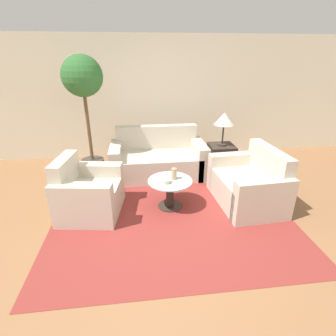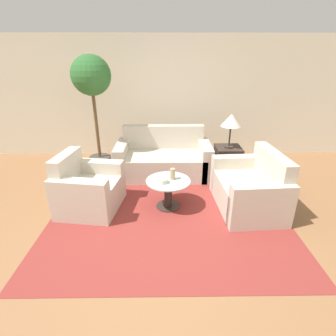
{
  "view_description": "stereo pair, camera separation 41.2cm",
  "coord_description": "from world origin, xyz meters",
  "px_view_note": "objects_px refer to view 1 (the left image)",
  "views": [
    {
      "loc": [
        -0.35,
        -2.94,
        2.2
      ],
      "look_at": [
        0.11,
        0.81,
        0.55
      ],
      "focal_mm": 28.0,
      "sensor_mm": 36.0,
      "label": 1
    },
    {
      "loc": [
        0.06,
        -2.97,
        2.2
      ],
      "look_at": [
        0.11,
        0.81,
        0.55
      ],
      "focal_mm": 28.0,
      "sensor_mm": 36.0,
      "label": 2
    }
  ],
  "objects_px": {
    "table_lamp": "(224,120)",
    "potted_plant": "(84,92)",
    "coffee_table": "(170,190)",
    "armchair": "(86,194)",
    "vase": "(174,174)",
    "sofa_main": "(158,160)",
    "loveseat": "(250,185)",
    "bowl": "(166,181)"
  },
  "relations": [
    {
      "from": "armchair",
      "to": "loveseat",
      "type": "distance_m",
      "value": 2.53
    },
    {
      "from": "loveseat",
      "to": "bowl",
      "type": "distance_m",
      "value": 1.37
    },
    {
      "from": "table_lamp",
      "to": "sofa_main",
      "type": "bearing_deg",
      "value": 174.08
    },
    {
      "from": "armchair",
      "to": "coffee_table",
      "type": "distance_m",
      "value": 1.25
    },
    {
      "from": "armchair",
      "to": "table_lamp",
      "type": "relative_size",
      "value": 1.64
    },
    {
      "from": "table_lamp",
      "to": "potted_plant",
      "type": "height_order",
      "value": "potted_plant"
    },
    {
      "from": "coffee_table",
      "to": "table_lamp",
      "type": "height_order",
      "value": "table_lamp"
    },
    {
      "from": "table_lamp",
      "to": "coffee_table",
      "type": "bearing_deg",
      "value": -135.64
    },
    {
      "from": "armchair",
      "to": "vase",
      "type": "relative_size",
      "value": 5.84
    },
    {
      "from": "coffee_table",
      "to": "bowl",
      "type": "height_order",
      "value": "bowl"
    },
    {
      "from": "coffee_table",
      "to": "bowl",
      "type": "relative_size",
      "value": 4.71
    },
    {
      "from": "bowl",
      "to": "coffee_table",
      "type": "bearing_deg",
      "value": 45.7
    },
    {
      "from": "loveseat",
      "to": "potted_plant",
      "type": "distance_m",
      "value": 3.22
    },
    {
      "from": "table_lamp",
      "to": "loveseat",
      "type": "bearing_deg",
      "value": -83.81
    },
    {
      "from": "sofa_main",
      "to": "vase",
      "type": "distance_m",
      "value": 1.26
    },
    {
      "from": "loveseat",
      "to": "table_lamp",
      "type": "distance_m",
      "value": 1.39
    },
    {
      "from": "coffee_table",
      "to": "potted_plant",
      "type": "xyz_separation_m",
      "value": [
        -1.34,
        1.34,
        1.31
      ]
    },
    {
      "from": "sofa_main",
      "to": "loveseat",
      "type": "distance_m",
      "value": 1.86
    },
    {
      "from": "sofa_main",
      "to": "coffee_table",
      "type": "height_order",
      "value": "sofa_main"
    },
    {
      "from": "table_lamp",
      "to": "potted_plant",
      "type": "xyz_separation_m",
      "value": [
        -2.5,
        0.21,
        0.51
      ]
    },
    {
      "from": "armchair",
      "to": "loveseat",
      "type": "height_order",
      "value": "loveseat"
    },
    {
      "from": "vase",
      "to": "sofa_main",
      "type": "bearing_deg",
      "value": 96.62
    },
    {
      "from": "loveseat",
      "to": "table_lamp",
      "type": "height_order",
      "value": "table_lamp"
    },
    {
      "from": "sofa_main",
      "to": "loveseat",
      "type": "relative_size",
      "value": 1.38
    },
    {
      "from": "sofa_main",
      "to": "coffee_table",
      "type": "bearing_deg",
      "value": -86.55
    },
    {
      "from": "table_lamp",
      "to": "bowl",
      "type": "xyz_separation_m",
      "value": [
        -1.23,
        -1.21,
        -0.6
      ]
    },
    {
      "from": "bowl",
      "to": "armchair",
      "type": "bearing_deg",
      "value": 176.26
    },
    {
      "from": "armchair",
      "to": "table_lamp",
      "type": "bearing_deg",
      "value": -56.52
    },
    {
      "from": "sofa_main",
      "to": "armchair",
      "type": "height_order",
      "value": "sofa_main"
    },
    {
      "from": "coffee_table",
      "to": "potted_plant",
      "type": "relative_size",
      "value": 0.31
    },
    {
      "from": "sofa_main",
      "to": "table_lamp",
      "type": "bearing_deg",
      "value": -5.92
    },
    {
      "from": "coffee_table",
      "to": "bowl",
      "type": "distance_m",
      "value": 0.22
    },
    {
      "from": "armchair",
      "to": "coffee_table",
      "type": "height_order",
      "value": "armchair"
    },
    {
      "from": "loveseat",
      "to": "bowl",
      "type": "height_order",
      "value": "loveseat"
    },
    {
      "from": "table_lamp",
      "to": "bowl",
      "type": "relative_size",
      "value": 4.36
    },
    {
      "from": "armchair",
      "to": "vase",
      "type": "xyz_separation_m",
      "value": [
        1.31,
        0.04,
        0.25
      ]
    },
    {
      "from": "table_lamp",
      "to": "potted_plant",
      "type": "relative_size",
      "value": 0.28
    },
    {
      "from": "sofa_main",
      "to": "potted_plant",
      "type": "relative_size",
      "value": 0.81
    },
    {
      "from": "loveseat",
      "to": "coffee_table",
      "type": "relative_size",
      "value": 1.94
    },
    {
      "from": "sofa_main",
      "to": "potted_plant",
      "type": "xyz_separation_m",
      "value": [
        -1.26,
        0.08,
        1.31
      ]
    },
    {
      "from": "sofa_main",
      "to": "bowl",
      "type": "bearing_deg",
      "value": -90.03
    },
    {
      "from": "potted_plant",
      "to": "coffee_table",
      "type": "bearing_deg",
      "value": -45.09
    }
  ]
}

